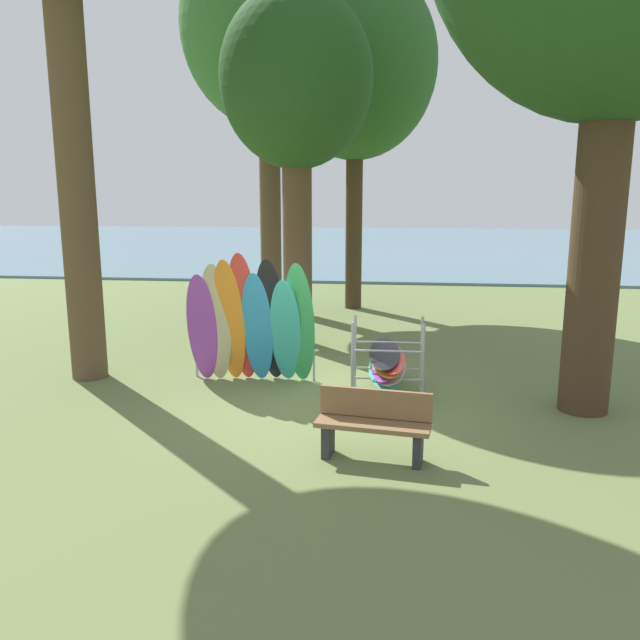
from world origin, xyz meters
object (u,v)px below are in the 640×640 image
at_px(tree_far_left_back, 268,29).
at_px(park_bench, 373,423).
at_px(tree_mid_behind, 356,66).
at_px(leaning_board_pile, 251,324).
at_px(tree_far_right_back, 296,87).
at_px(board_storage_rack, 387,362).

bearing_deg(tree_far_left_back, park_bench, -72.12).
xyz_separation_m(tree_mid_behind, park_bench, (0.94, -10.40, -6.11)).
height_order(tree_mid_behind, leaning_board_pile, tree_mid_behind).
distance_m(tree_far_right_back, leaning_board_pile, 5.22).
height_order(tree_far_right_back, park_bench, tree_far_right_back).
distance_m(leaning_board_pile, board_storage_rack, 2.40).
relative_size(tree_mid_behind, tree_far_right_back, 1.25).
relative_size(board_storage_rack, park_bench, 1.48).
distance_m(tree_mid_behind, park_bench, 12.10).
relative_size(tree_mid_behind, park_bench, 6.30).
bearing_deg(board_storage_rack, tree_mid_behind, 97.78).
relative_size(tree_far_right_back, board_storage_rack, 3.41).
xyz_separation_m(tree_mid_behind, tree_far_left_back, (-2.29, -0.37, 0.89)).
bearing_deg(tree_mid_behind, park_bench, -84.82).
bearing_deg(tree_far_right_back, leaning_board_pile, -96.89).
bearing_deg(tree_mid_behind, board_storage_rack, -82.22).
distance_m(tree_far_left_back, tree_far_right_back, 4.89).
distance_m(board_storage_rack, park_bench, 2.56).
distance_m(tree_mid_behind, board_storage_rack, 9.94).
relative_size(tree_mid_behind, board_storage_rack, 4.27).
height_order(board_storage_rack, park_bench, board_storage_rack).
distance_m(tree_far_left_back, leaning_board_pile, 9.64).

